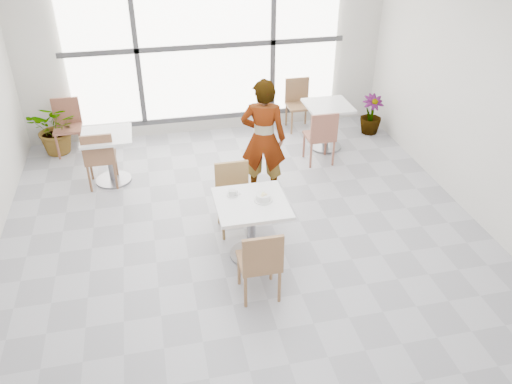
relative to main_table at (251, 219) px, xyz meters
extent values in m
plane|color=#9E9EA5|center=(0.01, 0.10, -0.52)|extent=(7.00, 7.00, 0.00)
plane|color=silver|center=(0.01, 3.60, 0.98)|extent=(6.00, 0.00, 6.00)
plane|color=silver|center=(3.01, 0.10, 0.98)|extent=(0.00, 7.00, 7.00)
cube|color=white|center=(0.01, 3.54, 0.98)|extent=(4.40, 0.04, 2.40)
cube|color=#3F3F42|center=(0.01, 3.51, 0.98)|extent=(4.60, 0.05, 0.08)
cube|color=#3F3F42|center=(-1.09, 3.51, 0.98)|extent=(0.08, 0.05, 2.40)
cube|color=#3F3F42|center=(1.11, 3.51, 0.98)|extent=(0.08, 0.05, 2.40)
cube|color=#3F3F42|center=(0.01, 3.51, -0.24)|extent=(4.60, 0.05, 0.08)
cube|color=white|center=(0.00, 0.00, 0.21)|extent=(0.80, 0.80, 0.04)
cylinder|color=gray|center=(0.00, 0.00, -0.17)|extent=(0.10, 0.10, 0.71)
cylinder|color=gray|center=(0.00, 0.00, -0.51)|extent=(0.52, 0.52, 0.03)
cube|color=#986B45|center=(-0.06, -0.65, -0.09)|extent=(0.42, 0.42, 0.04)
cube|color=#986B45|center=(-0.06, -0.84, 0.14)|extent=(0.42, 0.04, 0.42)
cylinder|color=#986B45|center=(0.12, -0.47, -0.32)|extent=(0.04, 0.04, 0.41)
cylinder|color=#986B45|center=(0.12, -0.83, -0.32)|extent=(0.04, 0.04, 0.41)
cylinder|color=#986B45|center=(-0.24, -0.47, -0.32)|extent=(0.04, 0.04, 0.41)
cylinder|color=#986B45|center=(-0.24, -0.83, -0.32)|extent=(0.04, 0.04, 0.41)
cube|color=#9B7343|center=(-0.09, 0.55, -0.09)|extent=(0.42, 0.42, 0.04)
cube|color=#9B7343|center=(-0.09, 0.74, 0.14)|extent=(0.42, 0.04, 0.42)
cylinder|color=#9B7343|center=(-0.27, 0.37, -0.32)|extent=(0.04, 0.04, 0.41)
cylinder|color=#9B7343|center=(-0.27, 0.73, -0.32)|extent=(0.04, 0.04, 0.41)
cylinder|color=#9B7343|center=(0.09, 0.37, -0.32)|extent=(0.04, 0.04, 0.41)
cylinder|color=#9B7343|center=(0.09, 0.73, -0.32)|extent=(0.04, 0.04, 0.41)
cylinder|color=white|center=(0.14, 0.00, 0.23)|extent=(0.21, 0.21, 0.01)
cylinder|color=white|center=(0.14, 0.00, 0.27)|extent=(0.16, 0.16, 0.07)
torus|color=white|center=(0.14, 0.00, 0.31)|extent=(0.16, 0.16, 0.01)
cylinder|color=beige|center=(0.14, 0.00, 0.27)|extent=(0.14, 0.14, 0.05)
cylinder|color=beige|center=(0.17, -0.02, 0.31)|extent=(0.03, 0.03, 0.01)
cylinder|color=beige|center=(0.16, 0.00, 0.31)|extent=(0.03, 0.03, 0.02)
cylinder|color=beige|center=(0.12, -0.03, 0.31)|extent=(0.03, 0.03, 0.01)
cylinder|color=#F5EA9E|center=(0.13, 0.00, 0.31)|extent=(0.03, 0.03, 0.02)
cylinder|color=beige|center=(0.14, -0.02, 0.31)|extent=(0.03, 0.03, 0.01)
cylinder|color=beige|center=(0.13, -0.01, 0.31)|extent=(0.03, 0.03, 0.02)
cylinder|color=beige|center=(0.14, 0.00, 0.31)|extent=(0.03, 0.03, 0.01)
cylinder|color=#F5E09E|center=(0.12, 0.02, 0.30)|extent=(0.03, 0.03, 0.02)
cylinder|color=#F1E79B|center=(0.11, -0.02, 0.30)|extent=(0.03, 0.03, 0.02)
cylinder|color=beige|center=(0.14, 0.03, 0.31)|extent=(0.03, 0.03, 0.01)
cylinder|color=beige|center=(0.12, -0.04, 0.31)|extent=(0.03, 0.03, 0.02)
cylinder|color=silver|center=(-0.18, 0.18, 0.23)|extent=(0.13, 0.13, 0.01)
cylinder|color=silver|center=(-0.18, 0.18, 0.27)|extent=(0.08, 0.08, 0.06)
torus|color=silver|center=(-0.14, 0.18, 0.27)|extent=(0.05, 0.01, 0.05)
cylinder|color=black|center=(-0.18, 0.18, 0.29)|extent=(0.07, 0.07, 0.00)
cube|color=#AAAAAF|center=(-0.13, 0.16, 0.24)|extent=(0.09, 0.05, 0.00)
sphere|color=#AAAAAF|center=(-0.10, 0.17, 0.24)|extent=(0.02, 0.02, 0.02)
imported|color=black|center=(0.45, 1.36, 0.31)|extent=(0.70, 0.56, 1.67)
cube|color=white|center=(-1.63, 2.14, 0.21)|extent=(0.70, 0.70, 0.04)
cylinder|color=gray|center=(-1.63, 2.14, -0.17)|extent=(0.10, 0.10, 0.71)
cylinder|color=gray|center=(-1.63, 2.14, -0.51)|extent=(0.52, 0.52, 0.03)
cube|color=silver|center=(1.78, 2.51, 0.21)|extent=(0.70, 0.70, 0.04)
cylinder|color=slate|center=(1.78, 2.51, -0.17)|extent=(0.10, 0.10, 0.71)
cylinder|color=slate|center=(1.78, 2.51, -0.51)|extent=(0.52, 0.52, 0.03)
cube|color=brown|center=(-1.75, 2.07, -0.09)|extent=(0.42, 0.42, 0.04)
cube|color=brown|center=(-1.75, 1.88, 0.14)|extent=(0.42, 0.04, 0.42)
cylinder|color=brown|center=(-1.57, 2.25, -0.32)|extent=(0.04, 0.04, 0.41)
cylinder|color=brown|center=(-1.57, 1.89, -0.32)|extent=(0.04, 0.04, 0.41)
cylinder|color=brown|center=(-1.93, 2.25, -0.32)|extent=(0.04, 0.04, 0.41)
cylinder|color=brown|center=(-1.93, 1.89, -0.32)|extent=(0.04, 0.04, 0.41)
cube|color=brown|center=(-2.29, 3.20, -0.09)|extent=(0.42, 0.42, 0.04)
cube|color=brown|center=(-2.29, 3.39, 0.14)|extent=(0.42, 0.04, 0.42)
cylinder|color=brown|center=(-2.47, 3.02, -0.32)|extent=(0.04, 0.04, 0.41)
cylinder|color=brown|center=(-2.47, 3.38, -0.32)|extent=(0.04, 0.04, 0.41)
cylinder|color=brown|center=(-2.11, 3.02, -0.32)|extent=(0.04, 0.04, 0.41)
cylinder|color=brown|center=(-2.11, 3.38, -0.32)|extent=(0.04, 0.04, 0.41)
cube|color=#9E5E49|center=(1.50, 2.08, -0.09)|extent=(0.42, 0.42, 0.04)
cube|color=#9E5E49|center=(1.50, 1.89, 0.14)|extent=(0.42, 0.04, 0.42)
cylinder|color=#9E5E49|center=(1.68, 2.26, -0.32)|extent=(0.04, 0.04, 0.41)
cylinder|color=#9E5E49|center=(1.68, 1.90, -0.32)|extent=(0.04, 0.04, 0.41)
cylinder|color=#9E5E49|center=(1.32, 2.26, -0.32)|extent=(0.04, 0.04, 0.41)
cylinder|color=#9E5E49|center=(1.32, 1.90, -0.32)|extent=(0.04, 0.04, 0.41)
cube|color=brown|center=(1.55, 3.30, -0.09)|extent=(0.42, 0.42, 0.04)
cube|color=brown|center=(1.55, 3.49, 0.14)|extent=(0.42, 0.04, 0.42)
cylinder|color=brown|center=(1.37, 3.12, -0.32)|extent=(0.04, 0.04, 0.41)
cylinder|color=brown|center=(1.37, 3.48, -0.32)|extent=(0.04, 0.04, 0.41)
cylinder|color=brown|center=(1.73, 3.12, -0.32)|extent=(0.04, 0.04, 0.41)
cylinder|color=brown|center=(1.73, 3.48, -0.32)|extent=(0.04, 0.04, 0.41)
imported|color=#5A8946|center=(-2.46, 3.26, -0.09)|extent=(0.94, 0.88, 0.86)
imported|color=#4A8048|center=(2.71, 2.88, -0.18)|extent=(0.40, 0.40, 0.68)
camera|label=1|loc=(-0.99, -4.75, 3.36)|focal=36.37mm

